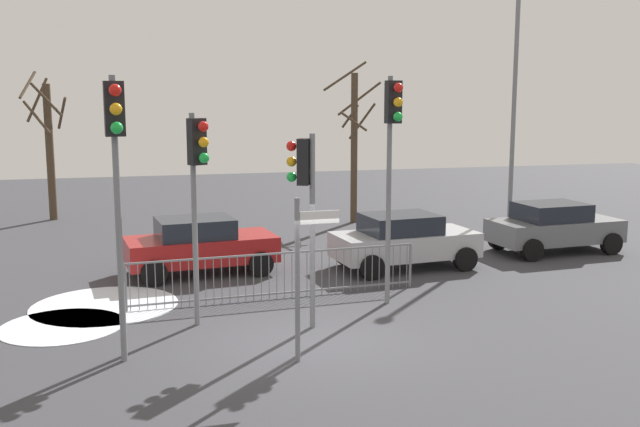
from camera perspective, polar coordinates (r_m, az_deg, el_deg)
The scene contains 15 objects.
ground_plane at distance 14.05m, azimuth -0.87°, elevation -9.90°, with size 60.00×60.00×0.00m, color #38383D.
traffic_light_foreground_left at distance 14.27m, azimuth -1.19°, elevation 2.11°, with size 0.53×0.40×3.87m.
traffic_light_foreground_right at distance 15.84m, azimuth 5.63°, elevation 5.74°, with size 0.33×0.57×5.00m.
traffic_light_rear_right at distance 14.45m, azimuth -9.53°, elevation 3.22°, with size 0.40×0.53×4.26m.
traffic_light_rear_left at distance 12.62m, azimuth -15.55°, elevation 4.33°, with size 0.34×0.57×4.92m.
direction_sign_post at distance 12.60m, azimuth -1.48°, elevation -4.45°, with size 0.79×0.09×2.88m.
pedestrian_guard_railing at distance 16.74m, azimuth -3.38°, elevation -4.79°, with size 6.72×0.51×1.07m.
car_silver_mid at distance 19.69m, azimuth 6.52°, elevation -2.06°, with size 3.95×2.24×1.47m.
car_red_trailing at distance 19.23m, azimuth -9.33°, elevation -2.40°, with size 3.97×2.28×1.47m.
car_grey_near at distance 22.65m, azimuth 17.71°, elevation -0.96°, with size 3.92×2.16×1.47m.
street_lamp at distance 23.89m, azimuth 14.90°, elevation 9.40°, with size 0.36×0.36×8.02m.
bare_tree_left at distance 28.77m, azimuth -20.35°, elevation 5.06°, with size 1.63×1.74×5.47m.
bare_tree_centre at distance 26.50m, azimuth 2.67°, elevation 5.58°, with size 2.09×1.76×5.82m.
snow_patch_kerb at distance 15.76m, azimuth -19.42°, elevation -8.26°, with size 2.46×2.46×0.01m, color silver.
snow_patch_island at distance 16.97m, azimuth -16.39°, elevation -6.87°, with size 3.19×3.19×0.01m, color silver.
Camera 1 is at (-3.14, -12.89, 4.60)m, focal length 41.17 mm.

